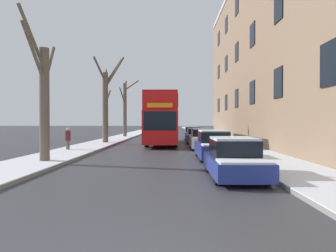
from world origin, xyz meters
The scene contains 13 objects.
sidewalk_left centered at (-5.63, 53.00, 0.08)m, with size 3.01×130.00×0.16m.
sidewalk_right centered at (5.63, 53.00, 0.08)m, with size 3.01×130.00×0.16m.
terrace_facade_right centered at (11.63, 22.92, 8.51)m, with size 9.10×39.60×17.01m.
bare_tree_left_0 centered at (-5.25, 10.35, 3.21)m, with size 1.24×3.25×7.17m.
bare_tree_left_1 centered at (-5.22, 23.38, 3.83)m, with size 2.05×4.99×8.05m.
bare_tree_left_2 centered at (-5.30, 34.64, 3.80)m, with size 2.05×3.27×7.46m.
double_decker_bus centered at (-0.06, 23.23, 2.44)m, with size 2.62×11.53×4.30m.
parked_car_0 centered at (3.04, 6.95, 0.65)m, with size 1.76×3.94×1.43m.
parked_car_1 centered at (3.04, 12.42, 0.70)m, with size 1.71×4.43×1.54m.
parked_car_2 centered at (3.04, 18.42, 0.70)m, with size 1.79×3.93×1.54m.
parked_car_3 centered at (3.04, 24.02, 0.66)m, with size 1.87×4.13×1.41m.
parked_car_4 centered at (3.04, 29.85, 0.68)m, with size 1.77×4.30×1.48m.
pedestrian_left_sidewalk centered at (-6.15, 16.15, 0.88)m, with size 0.35×0.35×1.60m.
Camera 1 is at (0.87, -3.65, 1.97)m, focal length 32.00 mm.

